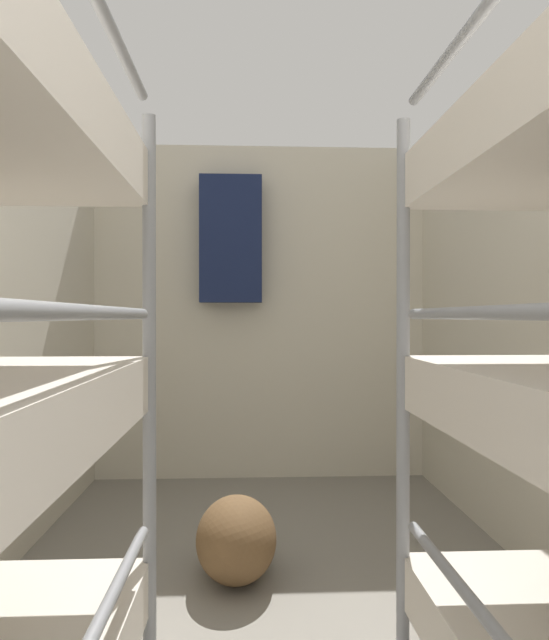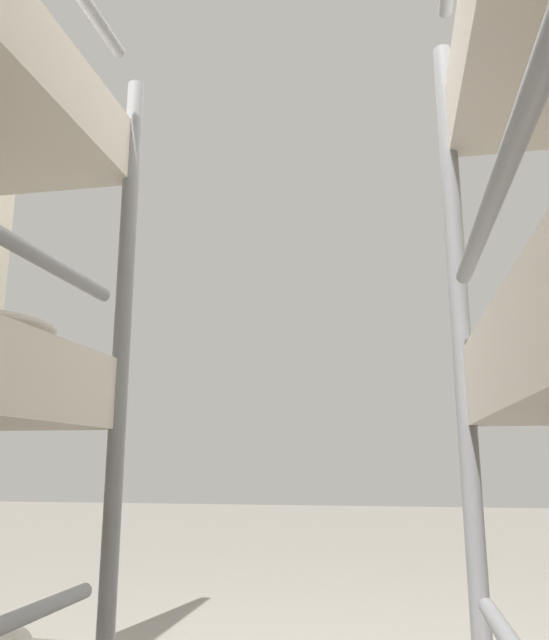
{
  "view_description": "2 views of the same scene",
  "coord_description": "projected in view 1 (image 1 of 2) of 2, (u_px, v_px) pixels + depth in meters",
  "views": [
    {
      "loc": [
        -0.1,
        0.49,
        1.18
      ],
      "look_at": [
        0.06,
        3.74,
        1.16
      ],
      "focal_mm": 32.0,
      "sensor_mm": 36.0,
      "label": 1
    },
    {
      "loc": [
        -0.25,
        2.05,
        0.8
      ],
      "look_at": [
        -0.0,
        0.69,
        1.11
      ],
      "focal_mm": 35.0,
      "sensor_mm": 36.0,
      "label": 2
    }
  ],
  "objects": [
    {
      "name": "wall_back",
      "position": [
        261.0,
        312.0,
        4.21
      ],
      "size": [
        2.53,
        0.06,
        2.43
      ],
      "color": "beige",
      "rests_on": "ground_plane"
    },
    {
      "name": "hanging_coat",
      "position": [
        231.0,
        239.0,
        4.04
      ],
      "size": [
        0.44,
        0.12,
        0.9
      ],
      "color": "#192347"
    },
    {
      "name": "duffel_bag",
      "position": [
        236.0,
        538.0,
        2.57
      ],
      "size": [
        0.36,
        0.54,
        0.36
      ],
      "color": "brown",
      "rests_on": "ground_plane"
    }
  ]
}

